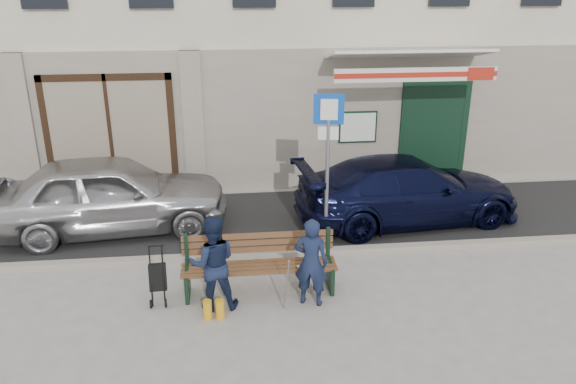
{
  "coord_description": "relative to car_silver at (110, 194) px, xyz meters",
  "views": [
    {
      "loc": [
        -0.64,
        -7.34,
        4.69
      ],
      "look_at": [
        0.34,
        1.6,
        1.2
      ],
      "focal_mm": 35.0,
      "sensor_mm": 36.0,
      "label": 1
    }
  ],
  "objects": [
    {
      "name": "ground",
      "position": [
        2.95,
        -3.0,
        -0.75
      ],
      "size": [
        80.0,
        80.0,
        0.0
      ],
      "primitive_type": "plane",
      "color": "#9E9991",
      "rests_on": "ground"
    },
    {
      "name": "asphalt_lane",
      "position": [
        2.95,
        0.1,
        -0.75
      ],
      "size": [
        60.0,
        3.2,
        0.01
      ],
      "primitive_type": "cube",
      "color": "#282828",
      "rests_on": "ground"
    },
    {
      "name": "curb",
      "position": [
        2.95,
        -1.5,
        -0.69
      ],
      "size": [
        60.0,
        0.18,
        0.12
      ],
      "primitive_type": "cube",
      "color": "#9E9384",
      "rests_on": "ground"
    },
    {
      "name": "car_silver",
      "position": [
        0.0,
        0.0,
        0.0
      ],
      "size": [
        4.6,
        2.25,
        1.51
      ],
      "primitive_type": "imported",
      "rotation": [
        0.0,
        0.0,
        1.68
      ],
      "color": "#B4B4B9",
      "rests_on": "ground"
    },
    {
      "name": "car_navy",
      "position": [
        5.84,
        -0.16,
        -0.1
      ],
      "size": [
        4.71,
        2.36,
        1.31
      ],
      "primitive_type": "imported",
      "rotation": [
        0.0,
        0.0,
        1.69
      ],
      "color": "black",
      "rests_on": "ground"
    },
    {
      "name": "parking_sign",
      "position": [
        4.01,
        -1.11,
        1.15
      ],
      "size": [
        0.52,
        0.12,
        2.83
      ],
      "rotation": [
        0.0,
        0.0,
        -0.16
      ],
      "color": "gray",
      "rests_on": "ground"
    },
    {
      "name": "bench",
      "position": [
        2.66,
        -2.63,
        -0.3
      ],
      "size": [
        2.4,
        1.17,
        0.98
      ],
      "color": "brown",
      "rests_on": "ground"
    },
    {
      "name": "man",
      "position": [
        3.45,
        -3.03,
        -0.05
      ],
      "size": [
        0.6,
        0.49,
        1.4
      ],
      "primitive_type": "imported",
      "rotation": [
        0.0,
        0.0,
        2.8
      ],
      "color": "#151E3B",
      "rests_on": "ground"
    },
    {
      "name": "woman",
      "position": [
        2.0,
        -2.98,
        -0.02
      ],
      "size": [
        0.74,
        0.58,
        1.48
      ],
      "primitive_type": "imported",
      "rotation": [
        0.0,
        0.0,
        3.18
      ],
      "color": "#151E39",
      "rests_on": "ground"
    },
    {
      "name": "stroller",
      "position": [
        1.15,
        -2.74,
        -0.36
      ],
      "size": [
        0.27,
        0.38,
        0.9
      ],
      "rotation": [
        0.0,
        0.0,
        0.06
      ],
      "color": "black",
      "rests_on": "ground"
    }
  ]
}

